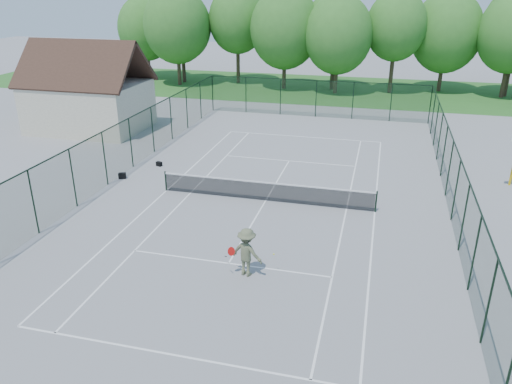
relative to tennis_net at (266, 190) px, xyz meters
The scene contains 10 objects.
ground 0.58m from the tennis_net, ahead, with size 140.00×140.00×0.00m, color gray.
grass_far 30.01m from the tennis_net, 90.00° to the left, with size 80.00×16.00×0.01m, color #306D27.
court_lines 0.57m from the tennis_net, ahead, with size 11.05×23.85×0.01m.
tennis_net is the anchor object (origin of this frame).
fence_enclosure 0.98m from the tennis_net, ahead, with size 18.05×36.05×3.02m.
utility_building 19.04m from the tennis_net, 147.99° to the left, with size 8.60×6.27×6.63m.
tree_line_far 30.48m from the tennis_net, 90.00° to the left, with size 39.40×6.40×9.70m.
sports_bag_a 8.74m from the tennis_net, behind, with size 0.41×0.24×0.33m, color black.
sports_bag_b 8.31m from the tennis_net, 155.00° to the left, with size 0.35×0.21×0.27m, color black.
tennis_player 7.07m from the tennis_net, 82.52° to the right, with size 1.87×1.04×1.94m.
Camera 1 is at (5.32, -22.82, 10.34)m, focal length 35.00 mm.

